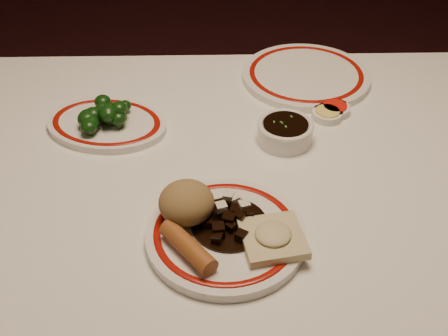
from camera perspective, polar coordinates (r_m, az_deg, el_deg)
dining_table at (r=1.11m, az=2.31°, el=-3.79°), size 1.20×0.90×0.75m
main_plate at (r=0.91m, az=0.17°, el=-6.75°), size 0.28×0.28×0.02m
rice_mound at (r=0.90m, az=-3.84°, el=-3.51°), size 0.09×0.09×0.07m
spring_roll at (r=0.86m, az=-3.68°, el=-8.01°), size 0.09×0.11×0.03m
fried_wonton at (r=0.88m, az=4.99°, el=-7.02°), size 0.11×0.11×0.03m
stirfry_heap at (r=0.91m, az=0.48°, el=-5.30°), size 0.12×0.12×0.03m
broccoli_plate at (r=1.17m, az=-11.83°, el=4.41°), size 0.29×0.27×0.02m
broccoli_pile at (r=1.15m, az=-12.10°, el=5.37°), size 0.10×0.12×0.05m
soy_bowl at (r=1.11m, az=6.22°, el=3.61°), size 0.11×0.11×0.04m
sweet_sour_dish at (r=1.22m, az=11.18°, el=5.89°), size 0.06×0.06×0.02m
mustard_dish at (r=1.20m, az=10.44°, el=5.38°), size 0.06×0.06×0.02m
far_plate at (r=1.33m, az=8.32°, el=9.30°), size 0.31×0.31×0.02m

